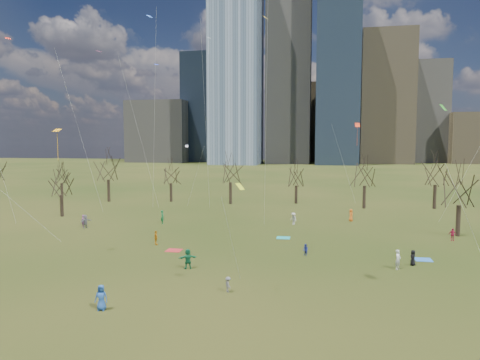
% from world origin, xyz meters
% --- Properties ---
extents(ground, '(500.00, 500.00, 0.00)m').
position_xyz_m(ground, '(0.00, 0.00, 0.00)').
color(ground, black).
rests_on(ground, ground).
extents(downtown_skyline, '(212.50, 78.00, 118.00)m').
position_xyz_m(downtown_skyline, '(-2.43, 210.64, 39.01)').
color(downtown_skyline, slate).
rests_on(downtown_skyline, ground).
extents(bare_tree_row, '(113.04, 29.80, 9.50)m').
position_xyz_m(bare_tree_row, '(-0.09, 37.22, 6.12)').
color(bare_tree_row, black).
rests_on(bare_tree_row, ground).
extents(blanket_teal, '(1.60, 1.50, 0.03)m').
position_xyz_m(blanket_teal, '(5.09, 13.11, 0.01)').
color(blanket_teal, teal).
rests_on(blanket_teal, ground).
extents(blanket_navy, '(1.60, 1.50, 0.03)m').
position_xyz_m(blanket_navy, '(19.34, 5.95, 0.01)').
color(blanket_navy, blue).
rests_on(blanket_navy, ground).
extents(blanket_crimson, '(1.60, 1.50, 0.03)m').
position_xyz_m(blanket_crimson, '(-5.82, 4.94, 0.01)').
color(blanket_crimson, '#B32328').
rests_on(blanket_crimson, ground).
extents(person_0, '(0.95, 0.70, 1.76)m').
position_xyz_m(person_0, '(-5.26, -11.45, 0.88)').
color(person_0, '#234F98').
rests_on(person_0, ground).
extents(person_1, '(0.72, 0.78, 1.79)m').
position_xyz_m(person_1, '(16.31, 2.17, 0.89)').
color(person_1, silver).
rests_on(person_1, ground).
extents(person_3, '(0.79, 0.88, 1.18)m').
position_xyz_m(person_3, '(2.48, -6.39, 0.59)').
color(person_3, slate).
rests_on(person_3, ground).
extents(person_4, '(0.87, 0.99, 1.61)m').
position_xyz_m(person_4, '(-8.64, 7.01, 0.80)').
color(person_4, orange).
rests_on(person_4, ground).
extents(person_5, '(1.75, 1.24, 1.82)m').
position_xyz_m(person_5, '(-2.38, -1.08, 0.91)').
color(person_5, '#16653E').
rests_on(person_5, ground).
extents(person_6, '(0.74, 0.84, 1.45)m').
position_xyz_m(person_6, '(17.90, 3.69, 0.73)').
color(person_6, black).
rests_on(person_6, ground).
extents(person_7, '(0.40, 0.61, 1.66)m').
position_xyz_m(person_7, '(-22.17, 14.83, 0.83)').
color(person_7, '#964B91').
rests_on(person_7, ground).
extents(person_8, '(0.73, 0.74, 1.20)m').
position_xyz_m(person_8, '(7.97, 5.35, 0.60)').
color(person_8, navy).
rests_on(person_8, ground).
extents(person_9, '(1.23, 1.16, 1.67)m').
position_xyz_m(person_9, '(5.76, 21.87, 0.83)').
color(person_9, silver).
rests_on(person_9, ground).
extents(person_10, '(0.87, 0.39, 1.47)m').
position_xyz_m(person_10, '(24.58, 15.15, 0.74)').
color(person_10, '#B41940').
rests_on(person_10, ground).
extents(person_11, '(1.21, 1.74, 1.81)m').
position_xyz_m(person_11, '(-21.44, 14.19, 0.91)').
color(person_11, slate).
rests_on(person_11, ground).
extents(person_12, '(0.83, 1.01, 1.78)m').
position_xyz_m(person_12, '(13.86, 25.93, 0.89)').
color(person_12, orange).
rests_on(person_12, ground).
extents(person_13, '(0.77, 0.83, 1.89)m').
position_xyz_m(person_13, '(-12.48, 19.15, 0.95)').
color(person_13, '#1A773F').
rests_on(person_13, ground).
extents(kites_airborne, '(67.11, 49.27, 33.84)m').
position_xyz_m(kites_airborne, '(2.81, 12.82, 13.40)').
color(kites_airborne, '#FDA615').
rests_on(kites_airborne, ground).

